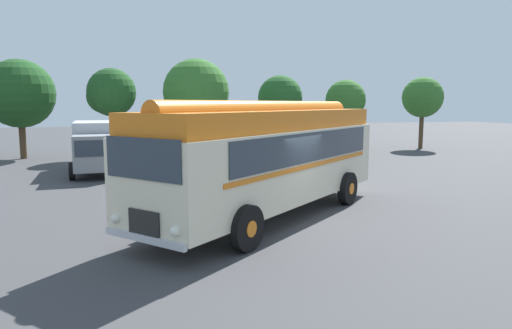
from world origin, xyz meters
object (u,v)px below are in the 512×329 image
Objects in this scene: vintage_bus at (270,155)px; box_van at (96,145)px; car_mid_right at (257,151)px; car_mid_left at (204,152)px; car_near_left at (155,154)px.

box_van is at bearing 116.58° from vintage_bus.
vintage_bus is 11.42m from car_mid_right.
vintage_bus is 12.30m from box_van.
car_mid_left is (-0.09, 11.01, -1.05)m from vintage_bus.
vintage_bus is 1.59× the size of box_van.
vintage_bus is 11.06m from car_mid_left.
car_mid_right is at bearing -0.01° from car_mid_left.
car_near_left is 2.91m from box_van.
vintage_bus is at bearing -63.42° from box_van.
box_van is (-5.50, 10.99, -0.53)m from vintage_bus.
car_mid_left is at bearing 0.98° from car_near_left.
box_van is (-8.35, -0.01, 0.52)m from car_mid_right.
car_mid_right is at bearing 75.50° from vintage_bus.
box_van is at bearing 179.43° from car_near_left.
car_near_left is at bearing -0.57° from box_van.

